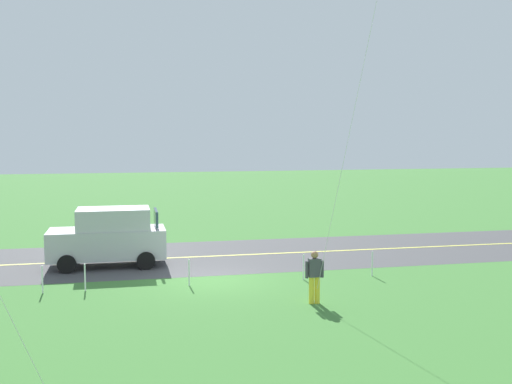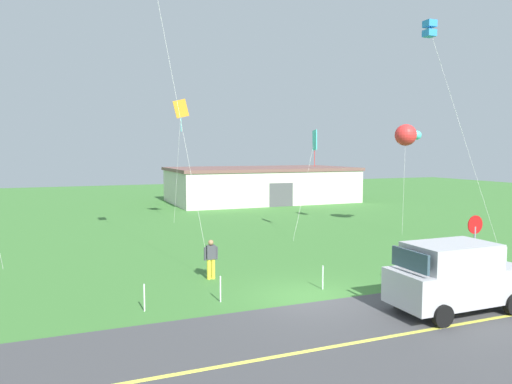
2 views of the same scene
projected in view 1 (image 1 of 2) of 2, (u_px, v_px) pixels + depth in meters
name	position (u px, v px, depth m)	size (l,w,h in m)	color
ground_plane	(213.00, 281.00, 21.30)	(120.00, 120.00, 0.10)	#3D7533
asphalt_road	(199.00, 257.00, 25.19)	(120.00, 7.00, 0.00)	#424244
road_centre_stripe	(199.00, 257.00, 25.19)	(120.00, 0.16, 0.00)	#E5E04C
car_suv_foreground	(109.00, 236.00, 23.37)	(4.40, 2.12, 2.24)	#B7B7BC
person_adult_near	(314.00, 275.00, 18.20)	(0.58, 0.22, 1.60)	yellow
fence_post_0	(372.00, 264.00, 21.76)	(0.05, 0.05, 0.90)	silver
fence_post_1	(303.00, 267.00, 21.22)	(0.05, 0.05, 0.90)	silver
fence_post_2	(189.00, 272.00, 20.38)	(0.05, 0.05, 0.90)	silver
fence_post_3	(85.00, 277.00, 19.67)	(0.05, 0.05, 0.90)	silver
fence_post_4	(42.00, 280.00, 19.39)	(0.05, 0.05, 0.90)	silver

